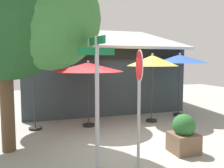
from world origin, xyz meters
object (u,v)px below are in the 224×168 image
object	(u,v)px
patio_umbrella_royal_blue_far_right	(180,59)
shade_tree	(13,7)
stop_sign	(139,87)
patio_umbrella_crimson_center	(88,67)
street_sign_post	(97,90)
patio_umbrella_ivory_left	(33,59)
patio_umbrella_mustard_right	(152,61)
sidewalk_planter	(184,134)

from	to	relation	value
patio_umbrella_royal_blue_far_right	shade_tree	distance (m)	6.99
stop_sign	patio_umbrella_crimson_center	size ratio (longest dim) A/B	1.04
stop_sign	street_sign_post	bearing A→B (deg)	173.19
stop_sign	patio_umbrella_ivory_left	size ratio (longest dim) A/B	0.95
patio_umbrella_ivory_left	stop_sign	bearing A→B (deg)	-59.40
street_sign_post	patio_umbrella_royal_blue_far_right	xyz separation A→B (m)	(4.70, 4.08, 0.68)
patio_umbrella_crimson_center	patio_umbrella_mustard_right	xyz separation A→B (m)	(2.53, -0.09, 0.22)
patio_umbrella_mustard_right	shade_tree	distance (m)	5.31
street_sign_post	patio_umbrella_crimson_center	bearing A→B (deg)	81.15
stop_sign	sidewalk_planter	world-z (taller)	stop_sign
shade_tree	patio_umbrella_mustard_right	bearing A→B (deg)	19.99
street_sign_post	stop_sign	distance (m)	0.94
patio_umbrella_ivory_left	patio_umbrella_royal_blue_far_right	world-z (taller)	patio_umbrella_ivory_left
stop_sign	patio_umbrella_royal_blue_far_right	bearing A→B (deg)	48.05
stop_sign	patio_umbrella_mustard_right	size ratio (longest dim) A/B	0.98
patio_umbrella_crimson_center	sidewalk_planter	size ratio (longest dim) A/B	2.48
street_sign_post	patio_umbrella_mustard_right	xyz separation A→B (m)	(3.08, 3.46, 0.60)
stop_sign	sidewalk_planter	distance (m)	2.04
sidewalk_planter	shade_tree	bearing A→B (deg)	161.47
stop_sign	patio_umbrella_ivory_left	xyz separation A→B (m)	(-2.26, 3.82, 0.64)
stop_sign	shade_tree	distance (m)	3.77
street_sign_post	sidewalk_planter	bearing A→B (deg)	7.44
patio_umbrella_crimson_center	sidewalk_planter	bearing A→B (deg)	-60.13
patio_umbrella_royal_blue_far_right	stop_sign	bearing A→B (deg)	-131.95
patio_umbrella_mustard_right	shade_tree	world-z (taller)	shade_tree
stop_sign	shade_tree	bearing A→B (deg)	145.80
patio_umbrella_crimson_center	stop_sign	bearing A→B (deg)	-84.10
patio_umbrella_ivory_left	patio_umbrella_crimson_center	size ratio (longest dim) A/B	1.10
patio_umbrella_crimson_center	sidewalk_planter	world-z (taller)	patio_umbrella_crimson_center
street_sign_post	sidewalk_planter	xyz separation A→B (m)	(2.41, 0.31, -1.31)
sidewalk_planter	patio_umbrella_mustard_right	bearing A→B (deg)	78.03
patio_umbrella_ivory_left	patio_umbrella_crimson_center	xyz separation A→B (m)	(1.88, -0.16, -0.30)
street_sign_post	patio_umbrella_mustard_right	size ratio (longest dim) A/B	1.09
stop_sign	patio_umbrella_mustard_right	xyz separation A→B (m)	(2.15, 3.57, 0.57)
street_sign_post	stop_sign	world-z (taller)	street_sign_post
patio_umbrella_crimson_center	patio_umbrella_mustard_right	world-z (taller)	patio_umbrella_mustard_right
patio_umbrella_ivory_left	shade_tree	size ratio (longest dim) A/B	0.48
patio_umbrella_mustard_right	sidewalk_planter	size ratio (longest dim) A/B	2.62
patio_umbrella_royal_blue_far_right	sidewalk_planter	distance (m)	4.83
stop_sign	patio_umbrella_royal_blue_far_right	world-z (taller)	patio_umbrella_royal_blue_far_right
patio_umbrella_ivory_left	sidewalk_planter	size ratio (longest dim) A/B	2.72
street_sign_post	stop_sign	xyz separation A→B (m)	(0.93, -0.11, 0.03)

